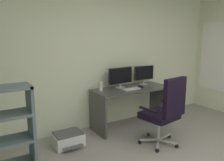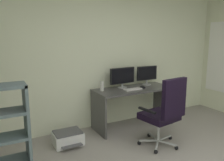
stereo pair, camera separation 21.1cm
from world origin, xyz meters
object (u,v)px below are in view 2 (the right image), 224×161
object	(u,v)px
monitor_secondary	(147,74)
office_chair	(165,111)
keyboard	(133,89)
desktop_speaker	(102,86)
printer	(68,138)
monitor_main	(122,76)
desk	(133,98)
computer_mouse	(143,87)

from	to	relation	value
monitor_secondary	office_chair	distance (m)	1.24
keyboard	desktop_speaker	world-z (taller)	desktop_speaker
printer	monitor_main	bearing A→B (deg)	13.53
desktop_speaker	printer	bearing A→B (deg)	-161.96
monitor_main	monitor_secondary	world-z (taller)	monitor_main
desk	desktop_speaker	size ratio (longest dim) A/B	8.74
computer_mouse	printer	bearing A→B (deg)	-166.69
computer_mouse	desktop_speaker	distance (m)	0.78
desk	office_chair	bearing A→B (deg)	-93.95
printer	desk	bearing A→B (deg)	5.94
desk	desktop_speaker	xyz separation A→B (m)	(-0.61, 0.10, 0.28)
monitor_secondary	desktop_speaker	world-z (taller)	monitor_secondary
desk	monitor_secondary	size ratio (longest dim) A/B	3.35
desktop_speaker	monitor_main	bearing A→B (deg)	6.01
desk	monitor_main	xyz separation A→B (m)	(-0.16, 0.14, 0.41)
desk	keyboard	distance (m)	0.24
monitor_main	printer	xyz separation A→B (m)	(-1.17, -0.28, -0.85)
keyboard	computer_mouse	bearing A→B (deg)	-0.54
keyboard	printer	bearing A→B (deg)	179.86
computer_mouse	monitor_main	bearing A→B (deg)	154.57
desk	monitor_main	world-z (taller)	monitor_main
office_chair	printer	world-z (taller)	office_chair
keyboard	computer_mouse	size ratio (longest dim) A/B	3.40
desk	office_chair	size ratio (longest dim) A/B	1.35
monitor_secondary	printer	bearing A→B (deg)	-170.77
monitor_secondary	office_chair	xyz separation A→B (m)	(-0.47, -1.09, -0.36)
monitor_main	office_chair	bearing A→B (deg)	-85.11
desk	desktop_speaker	world-z (taller)	desktop_speaker
office_chair	printer	size ratio (longest dim) A/B	2.45
monitor_main	office_chair	world-z (taller)	monitor_main
monitor_secondary	computer_mouse	bearing A→B (deg)	-138.82
office_chair	monitor_main	bearing A→B (deg)	94.89
computer_mouse	printer	world-z (taller)	computer_mouse
desktop_speaker	office_chair	bearing A→B (deg)	-62.34
office_chair	printer	xyz separation A→B (m)	(-1.26, 0.80, -0.49)
keyboard	office_chair	size ratio (longest dim) A/B	0.31
monitor_secondary	desktop_speaker	distance (m)	1.03
computer_mouse	office_chair	distance (m)	0.90
monitor_main	office_chair	distance (m)	1.15
computer_mouse	office_chair	size ratio (longest dim) A/B	0.09
desk	monitor_main	size ratio (longest dim) A/B	2.80
desk	printer	size ratio (longest dim) A/B	3.31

